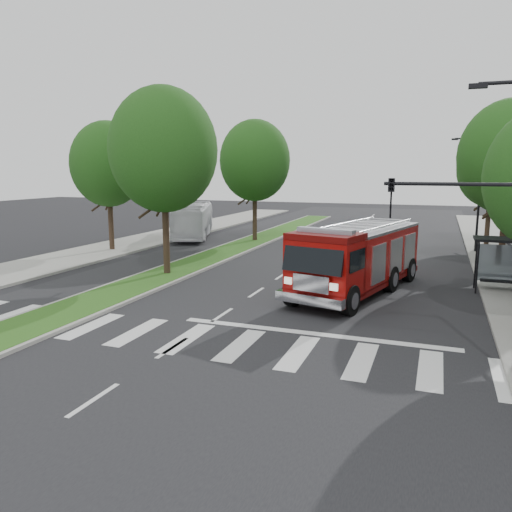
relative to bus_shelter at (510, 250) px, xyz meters
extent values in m
plane|color=black|center=(-11.20, -8.15, -2.04)|extent=(140.00, 140.00, 0.00)
cube|color=gray|center=(-25.70, 1.85, -1.96)|extent=(5.00, 80.00, 0.15)
cube|color=gray|center=(-17.20, 9.85, -1.97)|extent=(3.00, 50.00, 0.14)
cube|color=#184E16|center=(-17.20, 9.85, -1.89)|extent=(2.60, 49.50, 0.02)
cylinder|color=black|center=(-1.40, -0.75, -0.79)|extent=(0.08, 0.08, 2.50)
cylinder|color=black|center=(-1.40, 0.45, -0.79)|extent=(0.08, 0.08, 2.50)
cube|color=black|center=(0.00, -0.15, 0.51)|extent=(3.20, 1.60, 0.12)
cube|color=#8C99A5|center=(0.00, 0.55, -0.74)|extent=(2.80, 0.04, 1.80)
cube|color=black|center=(0.00, -0.15, -1.49)|extent=(2.40, 0.40, 0.08)
cylinder|color=black|center=(0.30, 5.85, 0.16)|extent=(0.36, 0.36, 4.40)
ellipsoid|color=#16390F|center=(0.30, 5.85, 4.46)|extent=(5.60, 5.60, 6.44)
cylinder|color=black|center=(0.30, 15.85, -0.06)|extent=(0.36, 0.36, 3.96)
ellipsoid|color=#16390F|center=(0.30, 15.85, 3.81)|extent=(5.00, 5.00, 5.75)
cylinder|color=black|center=(-17.20, -2.15, 0.27)|extent=(0.36, 0.36, 4.62)
ellipsoid|color=#16390F|center=(-17.20, -2.15, 4.79)|extent=(5.80, 5.80, 6.67)
cylinder|color=black|center=(-17.20, 11.85, 0.16)|extent=(0.36, 0.36, 4.40)
ellipsoid|color=#16390F|center=(-17.20, 11.85, 4.46)|extent=(5.60, 5.60, 6.44)
cylinder|color=black|center=(-25.20, 3.85, 0.05)|extent=(0.36, 0.36, 4.18)
ellipsoid|color=#16390F|center=(-25.20, 3.85, 4.14)|extent=(5.20, 5.20, 5.98)
cube|color=black|center=(-2.50, -11.65, 5.81)|extent=(0.45, 0.20, 0.12)
cylinder|color=black|center=(-2.70, -11.65, 3.36)|extent=(4.00, 0.10, 0.10)
imported|color=black|center=(-4.50, -11.65, 2.96)|extent=(0.18, 0.22, 1.10)
cylinder|color=black|center=(-0.70, 11.85, 1.96)|extent=(0.16, 0.16, 8.00)
cylinder|color=black|center=(-1.60, 11.85, 5.86)|extent=(1.80, 0.10, 0.10)
cube|color=black|center=(-2.50, 11.85, 5.81)|extent=(0.45, 0.20, 0.12)
cube|color=#560604|center=(-6.71, -2.35, -1.47)|extent=(5.09, 9.96, 0.28)
cube|color=maroon|center=(-6.48, -1.46, -0.28)|extent=(4.54, 7.75, 2.27)
cube|color=maroon|center=(-7.57, -5.76, -0.28)|extent=(3.26, 2.68, 2.39)
cube|color=#B2B2B7|center=(-6.48, -1.46, 0.92)|extent=(4.54, 7.75, 0.14)
cylinder|color=#B2B2B7|center=(-7.48, -1.21, 1.15)|extent=(1.78, 6.64, 0.11)
cylinder|color=#B2B2B7|center=(-5.49, -1.71, 1.15)|extent=(1.78, 6.64, 0.11)
cube|color=silver|center=(-7.89, -7.03, -1.36)|extent=(2.96, 1.11, 0.40)
cube|color=#8C99A5|center=(-7.57, -5.76, 1.26)|extent=(2.52, 1.00, 0.20)
cylinder|color=black|center=(-8.92, -5.77, -1.41)|extent=(0.69, 1.31, 1.25)
cylinder|color=black|center=(-6.39, -6.41, -1.41)|extent=(0.69, 1.31, 1.25)
cylinder|color=black|center=(-7.75, -1.14, -1.41)|extent=(0.69, 1.31, 1.25)
cylinder|color=black|center=(-5.22, -1.78, -1.41)|extent=(0.69, 1.31, 1.25)
cylinder|color=black|center=(-7.08, 1.50, -1.41)|extent=(0.69, 1.31, 1.25)
cylinder|color=black|center=(-4.55, 0.86, -1.41)|extent=(0.69, 1.31, 1.25)
imported|color=silver|center=(-23.20, 12.72, -0.56)|extent=(6.11, 10.77, 2.95)
camera|label=1|loc=(-3.24, -25.85, 3.73)|focal=35.00mm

